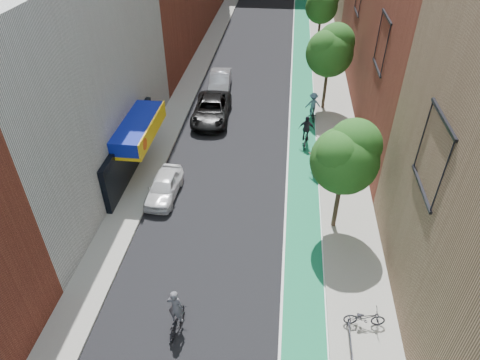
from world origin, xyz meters
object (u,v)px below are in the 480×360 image
(parked_car_black, at_px, (211,110))
(parked_car_silver, at_px, (220,82))
(cyclist_lane_mid, at_px, (306,135))
(cyclist_lane_far, at_px, (313,108))
(parked_car_white, at_px, (164,187))
(cyclist_lane_near, at_px, (315,159))
(cyclist_lead, at_px, (176,316))

(parked_car_black, bearing_deg, parked_car_silver, 89.06)
(cyclist_lane_mid, bearing_deg, cyclist_lane_far, -91.14)
(parked_car_silver, xyz_separation_m, cyclist_lane_mid, (7.27, -8.15, 0.03))
(parked_car_white, xyz_separation_m, parked_car_black, (1.20, 9.70, 0.12))
(parked_car_silver, bearing_deg, cyclist_lane_near, -59.18)
(parked_car_black, relative_size, cyclist_lead, 2.59)
(cyclist_lane_near, bearing_deg, cyclist_lead, 66.51)
(parked_car_black, height_order, cyclist_lane_near, cyclist_lane_near)
(parked_car_white, bearing_deg, cyclist_lead, -70.66)
(parked_car_white, relative_size, cyclist_lead, 1.79)
(parked_car_black, bearing_deg, cyclist_lane_near, -41.01)
(parked_car_silver, height_order, cyclist_lane_mid, cyclist_lane_mid)
(parked_car_white, xyz_separation_m, cyclist_lead, (2.81, -8.72, 0.09))
(cyclist_lead, bearing_deg, parked_car_black, -78.98)
(cyclist_lane_far, bearing_deg, cyclist_lead, 64.15)
(parked_car_silver, distance_m, cyclist_lane_mid, 10.92)
(parked_car_black, relative_size, cyclist_lane_near, 2.61)
(cyclist_lead, bearing_deg, parked_car_silver, -79.81)
(parked_car_black, height_order, cyclist_lane_mid, cyclist_lane_mid)
(cyclist_lane_far, bearing_deg, cyclist_lane_mid, 73.73)
(cyclist_lead, height_order, cyclist_lane_near, cyclist_lead)
(cyclist_lead, distance_m, cyclist_lane_far, 20.26)
(parked_car_silver, distance_m, cyclist_lane_far, 8.89)
(parked_car_white, xyz_separation_m, cyclist_lane_near, (8.88, 3.51, 0.26))
(parked_car_white, height_order, parked_car_silver, parked_car_silver)
(parked_car_black, distance_m, cyclist_lane_mid, 7.76)
(cyclist_lead, distance_m, cyclist_lane_mid, 16.39)
(cyclist_lane_near, bearing_deg, cyclist_lane_far, -87.24)
(parked_car_white, distance_m, parked_car_black, 9.78)
(cyclist_lane_mid, bearing_deg, cyclist_lane_near, 106.11)
(parked_car_black, distance_m, parked_car_silver, 5.14)
(parked_car_white, bearing_deg, parked_car_black, 84.47)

